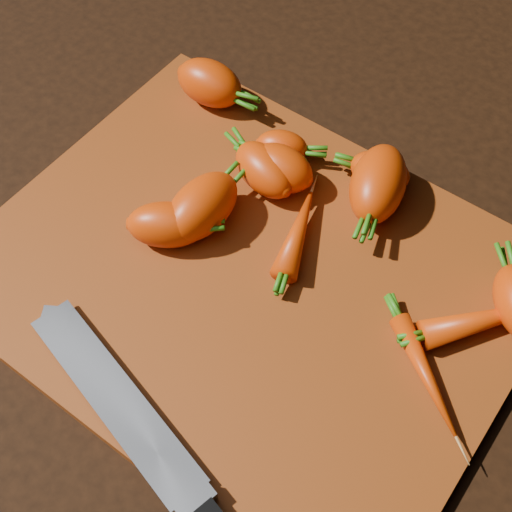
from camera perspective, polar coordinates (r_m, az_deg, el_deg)
The scene contains 14 objects.
ground at distance 0.69m, azimuth -0.49°, elevation -2.17°, with size 2.00×2.00×0.01m, color black.
cutting_board at distance 0.68m, azimuth -0.50°, elevation -1.69°, with size 0.50×0.40×0.01m, color #87380F.
carrot_0 at distance 0.81m, azimuth -3.74°, elevation 13.65°, with size 0.08×0.05×0.05m, color #C83B0B.
carrot_1 at distance 0.72m, azimuth 2.00°, elevation 7.05°, with size 0.07×0.05×0.05m, color #C83B0B.
carrot_2 at distance 0.71m, azimuth 9.74°, elevation 5.74°, with size 0.09×0.05×0.05m, color #C83B0B.
carrot_3 at distance 0.69m, azimuth -4.35°, elevation 3.96°, with size 0.09×0.05×0.05m, color #C83B0B.
carrot_4 at distance 0.73m, azimuth 9.87°, elevation 6.72°, with size 0.06×0.04×0.04m, color #C83B0B.
carrot_5 at distance 0.75m, azimuth 2.07°, elevation 8.72°, with size 0.05×0.04×0.04m, color #C83B0B.
carrot_7 at distance 0.67m, azimuth 18.30°, elevation -4.76°, with size 0.13×0.03×0.03m, color #C83B0B.
carrot_8 at distance 0.63m, azimuth 13.46°, elevation -9.24°, with size 0.11×0.02×0.02m, color #C83B0B.
carrot_9 at distance 0.69m, azimuth 3.36°, elevation 1.87°, with size 0.10×0.03×0.03m, color #C83B0B.
carrot_10 at distance 0.72m, azimuth 0.67°, elevation 6.91°, with size 0.08×0.04×0.04m, color #C83B0B.
carrot_11 at distance 0.68m, azimuth -7.14°, elevation 2.50°, with size 0.08×0.04×0.04m, color #C83B0B.
knife at distance 0.61m, azimuth -10.14°, elevation -12.47°, with size 0.34×0.11×0.02m.
Camera 1 is at (0.22, -0.29, 0.58)m, focal length 50.00 mm.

